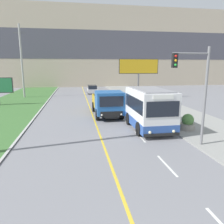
# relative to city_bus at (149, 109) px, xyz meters

# --- Properties ---
(apartment_block_background) EXTENTS (80.00, 8.04, 18.82)m
(apartment_block_background) POSITION_rel_city_bus_xyz_m (-3.96, 41.44, 7.81)
(apartment_block_background) COLOR #BCAD93
(apartment_block_background) RESTS_ON ground_plane
(city_bus) EXTENTS (2.72, 5.39, 3.17)m
(city_bus) POSITION_rel_city_bus_xyz_m (0.00, 0.00, 0.00)
(city_bus) COLOR white
(city_bus) RESTS_ON ground_plane
(dump_truck) EXTENTS (2.57, 6.98, 2.58)m
(dump_truck) POSITION_rel_city_bus_xyz_m (-2.53, 4.71, -0.30)
(dump_truck) COLOR black
(dump_truck) RESTS_ON ground_plane
(car_distant) EXTENTS (1.80, 4.30, 1.45)m
(car_distant) POSITION_rel_city_bus_xyz_m (-2.51, 24.45, -0.92)
(car_distant) COLOR silver
(car_distant) RESTS_ON ground_plane
(utility_pole_far) EXTENTS (1.80, 0.28, 11.14)m
(utility_pole_far) POSITION_rel_city_bus_xyz_m (-13.64, 20.61, 4.02)
(utility_pole_far) COLOR #9E9E99
(utility_pole_far) RESTS_ON ground_plane
(traffic_light_mast) EXTENTS (2.28, 0.32, 5.96)m
(traffic_light_mast) POSITION_rel_city_bus_xyz_m (1.39, -4.02, 2.19)
(traffic_light_mast) COLOR slate
(traffic_light_mast) RESTS_ON ground_plane
(billboard_large) EXTENTS (6.02, 0.24, 5.95)m
(billboard_large) POSITION_rel_city_bus_xyz_m (3.87, 16.34, 3.04)
(billboard_large) COLOR #59595B
(billboard_large) RESTS_ON ground_plane
(planter_round_near) EXTENTS (1.13, 1.13, 1.22)m
(planter_round_near) POSITION_rel_city_bus_xyz_m (2.82, -0.82, -0.99)
(planter_round_near) COLOR gray
(planter_round_near) RESTS_ON sidewalk_right
(planter_round_second) EXTENTS (1.20, 1.20, 1.33)m
(planter_round_second) POSITION_rel_city_bus_xyz_m (2.96, 3.96, -0.94)
(planter_round_second) COLOR gray
(planter_round_second) RESTS_ON sidewalk_right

